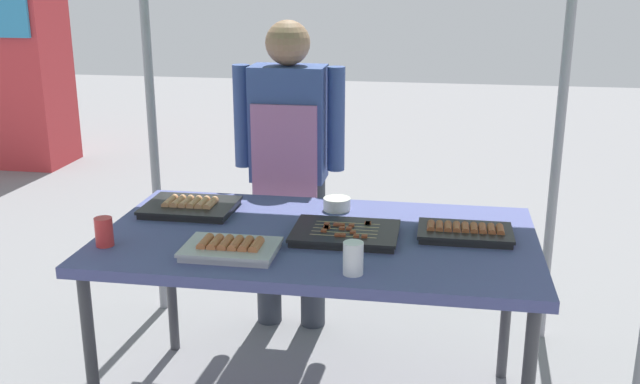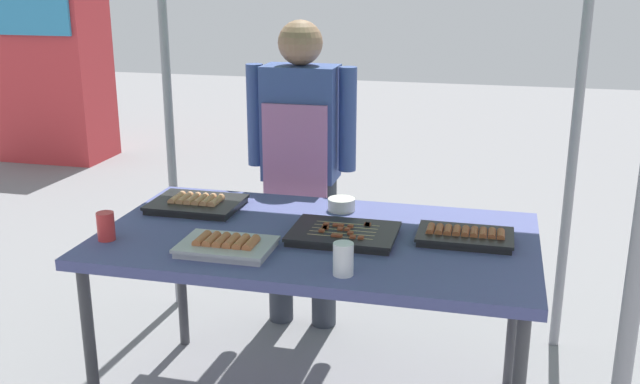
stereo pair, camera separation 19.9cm
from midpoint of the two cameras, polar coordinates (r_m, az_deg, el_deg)
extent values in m
cube|color=#4C518C|center=(2.71, 1.85, -3.76)|extent=(1.60, 0.90, 0.04)
cylinder|color=#3F3F44|center=(2.78, -15.45, -12.35)|extent=(0.04, 0.04, 0.71)
cylinder|color=#3F3F44|center=(3.41, -9.13, -6.31)|extent=(0.04, 0.04, 0.71)
cylinder|color=#3F3F44|center=(3.18, 16.64, -8.66)|extent=(0.04, 0.04, 0.71)
cylinder|color=gray|center=(1.85, 26.36, -5.07)|extent=(0.04, 0.04, 2.10)
cylinder|color=gray|center=(3.65, -10.22, 6.62)|extent=(0.04, 0.04, 2.10)
cylinder|color=gray|center=(3.37, 20.95, 4.91)|extent=(0.04, 0.04, 2.10)
cube|color=black|center=(3.02, -7.73, -1.10)|extent=(0.35, 0.27, 0.02)
cube|color=black|center=(3.02, -7.75, -0.81)|extent=(0.36, 0.28, 0.01)
cylinder|color=tan|center=(3.05, -9.26, -0.52)|extent=(0.03, 0.12, 0.03)
cylinder|color=tan|center=(3.03, -8.66, -0.57)|extent=(0.03, 0.12, 0.03)
cylinder|color=tan|center=(3.02, -8.06, -0.61)|extent=(0.03, 0.12, 0.03)
cylinder|color=tan|center=(3.01, -7.45, -0.66)|extent=(0.03, 0.12, 0.03)
cylinder|color=tan|center=(3.00, -6.83, -0.71)|extent=(0.03, 0.12, 0.03)
cylinder|color=tan|center=(2.99, -6.21, -0.76)|extent=(0.03, 0.12, 0.03)
cube|color=black|center=(2.67, 4.00, -3.44)|extent=(0.37, 0.27, 0.02)
cube|color=black|center=(2.67, 4.01, -3.11)|extent=(0.38, 0.29, 0.01)
cylinder|color=tan|center=(2.60, 3.73, -3.56)|extent=(0.24, 0.01, 0.01)
cube|color=brown|center=(2.60, 3.31, -3.53)|extent=(0.02, 0.02, 0.02)
cube|color=brown|center=(2.59, 4.77, -3.65)|extent=(0.02, 0.02, 0.02)
cube|color=brown|center=(2.60, 3.73, -3.56)|extent=(0.02, 0.02, 0.02)
cube|color=brown|center=(2.59, 5.41, -3.70)|extent=(0.02, 0.02, 0.02)
cylinder|color=tan|center=(2.63, 3.87, -3.29)|extent=(0.24, 0.01, 0.01)
cube|color=brown|center=(2.63, 4.56, -3.35)|extent=(0.02, 0.02, 0.02)
cube|color=brown|center=(2.64, 2.29, -3.17)|extent=(0.02, 0.02, 0.02)
cylinder|color=tan|center=(2.66, 4.01, -3.03)|extent=(0.24, 0.01, 0.01)
cube|color=brown|center=(2.68, 2.58, -2.92)|extent=(0.02, 0.02, 0.02)
cube|color=brown|center=(2.68, 2.49, -2.91)|extent=(0.02, 0.02, 0.02)
cube|color=brown|center=(2.67, 3.74, -3.01)|extent=(0.02, 0.02, 0.02)
cube|color=brown|center=(2.66, 4.28, -3.06)|extent=(0.02, 0.02, 0.02)
cylinder|color=tan|center=(2.70, 4.14, -2.78)|extent=(0.24, 0.01, 0.01)
cube|color=brown|center=(2.71, 2.58, -2.66)|extent=(0.02, 0.02, 0.02)
cube|color=brown|center=(2.70, 4.50, -2.81)|extent=(0.02, 0.02, 0.02)
cube|color=brown|center=(2.70, 3.77, -2.75)|extent=(0.02, 0.02, 0.02)
cube|color=brown|center=(2.70, 3.32, -2.72)|extent=(0.02, 0.02, 0.02)
cylinder|color=tan|center=(2.73, 4.27, -2.53)|extent=(0.24, 0.01, 0.01)
cube|color=brown|center=(2.72, 5.85, -2.65)|extent=(0.02, 0.02, 0.02)
cube|color=brown|center=(2.72, 5.79, -2.65)|extent=(0.02, 0.02, 0.02)
cube|color=#ADADB2|center=(2.55, -5.08, -4.46)|extent=(0.31, 0.21, 0.02)
cube|color=#ADADB2|center=(2.55, -5.09, -4.12)|extent=(0.32, 0.23, 0.01)
cylinder|color=#B7663D|center=(2.57, -7.00, -3.72)|extent=(0.03, 0.11, 0.03)
cylinder|color=#B7663D|center=(2.56, -6.24, -3.79)|extent=(0.03, 0.11, 0.03)
cylinder|color=#B7663D|center=(2.55, -5.48, -3.87)|extent=(0.03, 0.11, 0.03)
cylinder|color=#B7663D|center=(2.54, -4.70, -3.94)|extent=(0.03, 0.11, 0.03)
cylinder|color=#B7663D|center=(2.53, -3.92, -4.01)|extent=(0.03, 0.11, 0.03)
cylinder|color=#B7663D|center=(2.52, -3.13, -4.09)|extent=(0.03, 0.11, 0.03)
cube|color=black|center=(2.71, 13.30, -3.59)|extent=(0.33, 0.20, 0.02)
cube|color=black|center=(2.70, 13.33, -3.27)|extent=(0.34, 0.22, 0.01)
cylinder|color=#9E512D|center=(2.70, 10.70, -2.92)|extent=(0.03, 0.08, 0.03)
cylinder|color=#9E512D|center=(2.70, 11.36, -2.97)|extent=(0.03, 0.08, 0.03)
cylinder|color=#9E512D|center=(2.70, 12.02, -3.02)|extent=(0.03, 0.08, 0.03)
cylinder|color=#9E512D|center=(2.70, 12.68, -3.06)|extent=(0.03, 0.08, 0.03)
cylinder|color=#9E512D|center=(2.70, 13.34, -3.11)|extent=(0.03, 0.08, 0.03)
cylinder|color=#9E512D|center=(2.70, 14.00, -3.15)|extent=(0.03, 0.08, 0.03)
cylinder|color=#9E512D|center=(2.70, 14.65, -3.20)|extent=(0.03, 0.08, 0.03)
cylinder|color=#9E512D|center=(2.70, 15.31, -3.24)|extent=(0.03, 0.08, 0.03)
cylinder|color=#9E512D|center=(2.70, 15.97, -3.29)|extent=(0.03, 0.08, 0.03)
cylinder|color=silver|center=(2.97, 3.60, -0.99)|extent=(0.11, 0.11, 0.05)
cylinder|color=red|center=(2.72, -14.36, -2.63)|extent=(0.06, 0.06, 0.10)
cylinder|color=white|center=(2.34, 4.26, -5.26)|extent=(0.07, 0.07, 0.11)
cylinder|color=#333842|center=(3.59, -1.53, -4.54)|extent=(0.12, 0.12, 0.75)
cylinder|color=#333842|center=(3.54, 1.92, -4.85)|extent=(0.12, 0.12, 0.75)
cube|color=#384C8C|center=(3.38, 0.19, 5.38)|extent=(0.34, 0.20, 0.53)
cube|color=#B26B9E|center=(3.31, -0.26, 2.77)|extent=(0.30, 0.02, 0.48)
cylinder|color=#384C8C|center=(3.44, -3.39, 5.98)|extent=(0.08, 0.08, 0.48)
cylinder|color=#384C8C|center=(3.34, 3.89, 5.64)|extent=(0.08, 0.08, 0.48)
sphere|color=#9E7256|center=(3.33, 0.20, 11.56)|extent=(0.20, 0.20, 0.20)
cube|color=#C63338|center=(7.12, -19.35, 9.09)|extent=(0.92, 0.58, 1.67)
cube|color=#338CBF|center=(6.82, -21.19, 12.83)|extent=(0.83, 0.03, 0.36)
camera|label=1|loc=(0.10, -87.90, 0.64)|focal=41.08mm
camera|label=2|loc=(0.10, 92.10, -0.64)|focal=41.08mm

